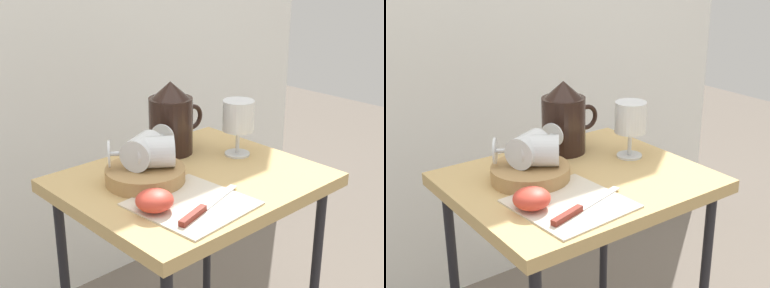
# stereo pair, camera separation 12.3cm
# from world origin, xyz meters

# --- Properties ---
(table) EXTENTS (0.57, 0.47, 0.66)m
(table) POSITION_xyz_m (0.00, 0.00, 0.60)
(table) COLOR tan
(table) RESTS_ON ground_plane
(linen_napkin) EXTENTS (0.23, 0.23, 0.00)m
(linen_napkin) POSITION_xyz_m (-0.10, -0.11, 0.66)
(linen_napkin) COLOR beige
(linen_napkin) RESTS_ON table
(basket_tray) EXTENTS (0.18, 0.18, 0.03)m
(basket_tray) POSITION_xyz_m (-0.10, 0.05, 0.68)
(basket_tray) COLOR #AD8451
(basket_tray) RESTS_ON table
(pitcher) EXTENTS (0.16, 0.11, 0.19)m
(pitcher) POSITION_xyz_m (0.07, 0.15, 0.74)
(pitcher) COLOR black
(pitcher) RESTS_ON table
(wine_glass_upright) EXTENTS (0.08, 0.08, 0.14)m
(wine_glass_upright) POSITION_xyz_m (0.18, 0.03, 0.76)
(wine_glass_upright) COLOR silver
(wine_glass_upright) RESTS_ON table
(wine_glass_tipped_near) EXTENTS (0.16, 0.13, 0.07)m
(wine_glass_tipped_near) POSITION_xyz_m (-0.09, 0.06, 0.73)
(wine_glass_tipped_near) COLOR silver
(wine_glass_tipped_near) RESTS_ON basket_tray
(wine_glass_tipped_far) EXTENTS (0.16, 0.14, 0.07)m
(wine_glass_tipped_far) POSITION_xyz_m (-0.08, 0.04, 0.73)
(wine_glass_tipped_far) COLOR silver
(wine_glass_tipped_far) RESTS_ON basket_tray
(apple_half_left) EXTENTS (0.08, 0.08, 0.04)m
(apple_half_left) POSITION_xyz_m (-0.17, -0.08, 0.69)
(apple_half_left) COLOR #CC3D2D
(apple_half_left) RESTS_ON linen_napkin
(knife) EXTENTS (0.21, 0.08, 0.01)m
(knife) POSITION_xyz_m (-0.11, -0.15, 0.67)
(knife) COLOR silver
(knife) RESTS_ON linen_napkin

